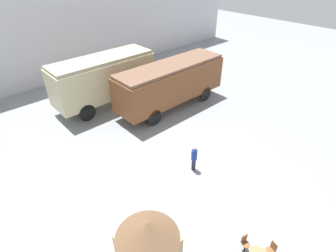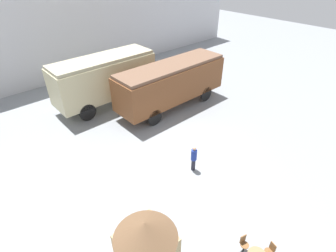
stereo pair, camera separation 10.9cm
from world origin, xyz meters
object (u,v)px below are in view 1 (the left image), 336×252
passenger_coach_vintage (104,77)px  ticket_kiosk (148,246)px  passenger_coach_wooden (171,82)px  cafe_chair_0 (245,242)px  visitor_person (194,157)px

passenger_coach_vintage → ticket_kiosk: bearing=-115.0°
passenger_coach_wooden → cafe_chair_0: passenger_coach_wooden is taller
passenger_coach_wooden → visitor_person: passenger_coach_wooden is taller
passenger_coach_vintage → ticket_kiosk: passenger_coach_vintage is taller
passenger_coach_vintage → visitor_person: size_ratio=4.91×
visitor_person → ticket_kiosk: size_ratio=0.55×
cafe_chair_0 → passenger_coach_wooden: bearing=165.9°
cafe_chair_0 → visitor_person: 5.25m
passenger_coach_vintage → ticket_kiosk: size_ratio=2.71×
visitor_person → ticket_kiosk: (-5.57, -2.81, 0.77)m
cafe_chair_0 → ticket_kiosk: bearing=-104.7°
cafe_chair_0 → visitor_person: size_ratio=0.53×
passenger_coach_vintage → visitor_person: bearing=-93.0°
cafe_chair_0 → visitor_person: bearing=171.8°
visitor_person → ticket_kiosk: bearing=-153.2°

